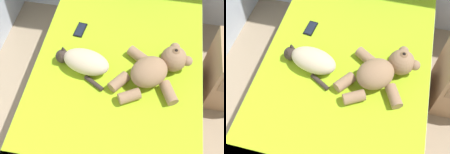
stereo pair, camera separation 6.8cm
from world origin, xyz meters
The scene contains 4 objects.
bed centered at (1.25, 2.99, 0.26)m, with size 1.27×2.08×0.53m.
cat centered at (1.01, 2.97, 0.60)m, with size 0.42×0.31×0.15m.
teddy_bear centered at (1.52, 2.99, 0.61)m, with size 0.56×0.52×0.20m.
cell_phone centered at (0.89, 3.32, 0.53)m, with size 0.09×0.16×0.01m.
Camera 1 is at (1.40, 1.91, 2.17)m, focal length 43.57 mm.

